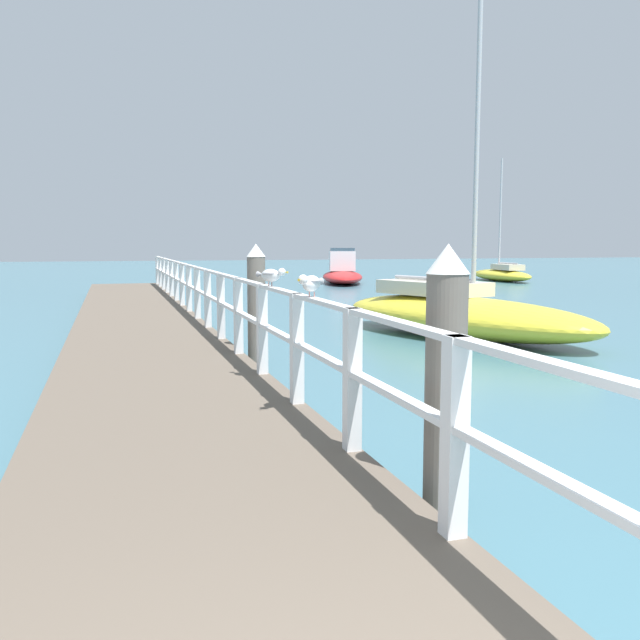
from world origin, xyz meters
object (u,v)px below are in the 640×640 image
Objects in this scene: dock_piling_far at (257,307)px; boat_5 at (342,271)px; dock_piling_near at (445,389)px; boat_1 at (458,314)px; seagull_foreground at (311,283)px; seagull_background at (271,275)px; boat_4 at (502,274)px.

dock_piling_far is 23.95m from boat_5.
boat_1 is (4.93, 8.71, -0.51)m from dock_piling_near.
dock_piling_far is 0.28× the size of boat_5.
boat_1 is at bearing -85.16° from boat_5.
dock_piling_far is 0.26× the size of boat_1.
dock_piling_far is at bearing 7.93° from boat_1.
boat_1 reaches higher than dock_piling_near.
dock_piling_near is at bearing -90.00° from dock_piling_far.
dock_piling_far reaches higher than boat_5.
seagull_foreground and seagull_background have the same top height.
boat_5 is (9.50, 24.78, -1.03)m from seagull_background.
dock_piling_far reaches higher than seagull_foreground.
seagull_foreground is at bearing -122.10° from boat_4.
boat_1 reaches higher than seagull_foreground.
seagull_background is 7.50m from boat_1.
dock_piling_near and dock_piling_far have the same top height.
dock_piling_near is 4.66× the size of seagull_background.
seagull_background is 26.55m from boat_5.
seagull_background is 0.06× the size of boat_5.
dock_piling_near is 10.03m from boat_1.
seagull_foreground is 0.05× the size of boat_1.
seagull_foreground is at bearing 101.51° from dock_piling_near.
dock_piling_far is at bearing -131.05° from seagull_background.
boat_4 is (18.09, 25.25, -1.24)m from seagull_foreground.
dock_piling_near is 0.26× the size of boat_1.
boat_5 reaches higher than seagull_foreground.
seagull_background is (-0.38, 3.53, 0.62)m from dock_piling_near.
boat_4 reaches higher than dock_piling_far.
seagull_background is 29.77m from boat_4.
seagull_foreground is 0.91× the size of seagull_background.
boat_4 is 0.90× the size of boat_5.
seagull_background is at bearing -48.57° from seagull_foreground.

